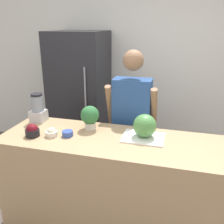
{
  "coord_description": "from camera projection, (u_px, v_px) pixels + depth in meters",
  "views": [
    {
      "loc": [
        0.55,
        -1.65,
        1.95
      ],
      "look_at": [
        0.0,
        0.39,
        1.2
      ],
      "focal_mm": 40.0,
      "sensor_mm": 36.0,
      "label": 1
    }
  ],
  "objects": [
    {
      "name": "wall_back",
      "position": [
        141.0,
        70.0,
        3.7
      ],
      "size": [
        8.0,
        0.06,
        2.6
      ],
      "color": "white",
      "rests_on": "ground_plane"
    },
    {
      "name": "counter_island",
      "position": [
        111.0,
        183.0,
        2.45
      ],
      "size": [
        2.08,
        0.71,
        0.95
      ],
      "color": "tan",
      "rests_on": "ground_plane"
    },
    {
      "name": "refrigerator",
      "position": [
        80.0,
        97.0,
        3.66
      ],
      "size": [
        0.75,
        0.74,
        1.86
      ],
      "color": "#232328",
      "rests_on": "ground_plane"
    },
    {
      "name": "person",
      "position": [
        131.0,
        124.0,
        2.83
      ],
      "size": [
        0.56,
        0.27,
        1.7
      ],
      "color": "#333338",
      "rests_on": "ground_plane"
    },
    {
      "name": "cutting_board",
      "position": [
        143.0,
        137.0,
        2.3
      ],
      "size": [
        0.38,
        0.3,
        0.01
      ],
      "color": "white",
      "rests_on": "counter_island"
    },
    {
      "name": "watermelon",
      "position": [
        145.0,
        126.0,
        2.27
      ],
      "size": [
        0.21,
        0.21,
        0.21
      ],
      "color": "#4C8C47",
      "rests_on": "cutting_board"
    },
    {
      "name": "bowl_cherries",
      "position": [
        32.0,
        131.0,
        2.33
      ],
      "size": [
        0.13,
        0.13,
        0.12
      ],
      "color": "black",
      "rests_on": "counter_island"
    },
    {
      "name": "bowl_cream",
      "position": [
        52.0,
        133.0,
        2.33
      ],
      "size": [
        0.11,
        0.11,
        0.09
      ],
      "color": "beige",
      "rests_on": "counter_island"
    },
    {
      "name": "bowl_small_blue",
      "position": [
        68.0,
        134.0,
        2.34
      ],
      "size": [
        0.1,
        0.1,
        0.05
      ],
      "color": "#334C9E",
      "rests_on": "counter_island"
    },
    {
      "name": "blender",
      "position": [
        38.0,
        109.0,
        2.66
      ],
      "size": [
        0.15,
        0.15,
        0.31
      ],
      "color": "#B7B7BC",
      "rests_on": "counter_island"
    },
    {
      "name": "potted_plant",
      "position": [
        90.0,
        116.0,
        2.46
      ],
      "size": [
        0.18,
        0.18,
        0.24
      ],
      "color": "beige",
      "rests_on": "counter_island"
    }
  ]
}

